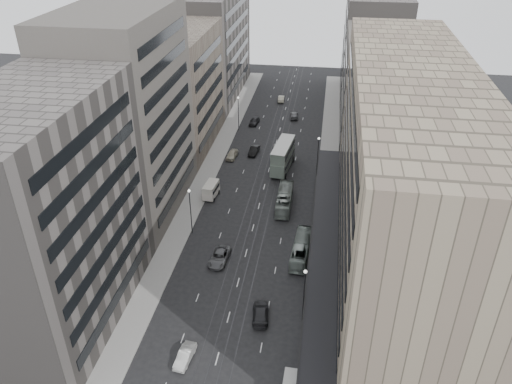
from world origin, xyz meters
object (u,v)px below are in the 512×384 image
Objects in this scene: bus_near at (301,249)px; sedan_1 at (185,356)px; bus_far at (284,199)px; sedan_2 at (220,257)px; panel_van at (211,190)px; double_decker at (283,156)px.

bus_near is 25.42m from sedan_1.
bus_far is (-4.00, 14.15, 0.08)m from bus_near.
sedan_1 is 19.18m from sedan_2.
panel_van is at bearing -37.27° from bus_near.
panel_van is at bearing 105.11° from sedan_1.
bus_near is at bearing 17.83° from sedan_2.
sedan_2 is (-12.15, -3.09, -0.62)m from bus_near.
bus_far reaches higher than bus_near.
bus_near reaches higher than sedan_1.
sedan_2 is at bearing 96.57° from sedan_1.
bus_far is at bearing 84.08° from sedan_1.
bus_far is at bearing 0.65° from panel_van.
sedan_1 is at bearing -86.69° from sedan_2.
double_decker is at bearing -83.37° from bus_far.
bus_far reaches higher than sedan_1.
panel_van reaches higher than bus_near.
bus_far is at bearing 68.24° from sedan_2.
bus_far is 37.35m from sedan_1.
sedan_2 is (-6.36, -31.27, -2.28)m from double_decker.
sedan_2 is (-8.16, -17.24, -0.69)m from bus_far.
panel_van is 0.84× the size of sedan_2.
bus_near is at bearing 105.11° from bus_far.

